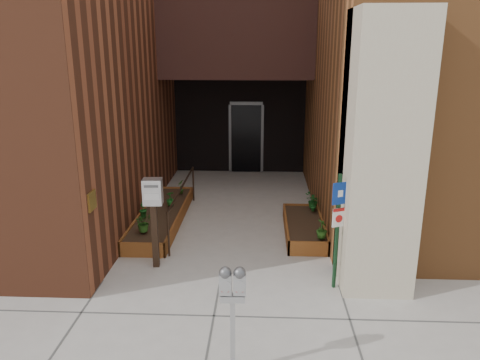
# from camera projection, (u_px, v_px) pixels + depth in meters

# --- Properties ---
(ground) EXTENTS (80.00, 80.00, 0.00)m
(ground) POSITION_uv_depth(u_px,v_px,m) (220.00, 283.00, 7.89)
(ground) COLOR #9E9991
(ground) RESTS_ON ground
(architecture) EXTENTS (20.00, 14.60, 10.00)m
(architecture) POSITION_uv_depth(u_px,v_px,m) (233.00, 3.00, 13.12)
(architecture) COLOR brown
(architecture) RESTS_ON ground
(planter_left) EXTENTS (0.90, 3.60, 0.30)m
(planter_left) POSITION_uv_depth(u_px,v_px,m) (162.00, 217.00, 10.51)
(planter_left) COLOR brown
(planter_left) RESTS_ON ground
(planter_right) EXTENTS (0.80, 2.20, 0.30)m
(planter_right) POSITION_uv_depth(u_px,v_px,m) (304.00, 228.00, 9.89)
(planter_right) COLOR brown
(planter_right) RESTS_ON ground
(handrail) EXTENTS (0.04, 3.34, 0.90)m
(handrail) POSITION_uv_depth(u_px,v_px,m) (182.00, 192.00, 10.27)
(handrail) COLOR black
(handrail) RESTS_ON ground
(parking_meter) EXTENTS (0.32, 0.15, 1.42)m
(parking_meter) POSITION_uv_depth(u_px,v_px,m) (233.00, 292.00, 5.45)
(parking_meter) COLOR #A1A2A4
(parking_meter) RESTS_ON ground
(sign_post) EXTENTS (0.25, 0.12, 1.95)m
(sign_post) POSITION_uv_depth(u_px,v_px,m) (338.00, 220.00, 7.41)
(sign_post) COLOR #13351D
(sign_post) RESTS_ON ground
(payment_dropbox) EXTENTS (0.34, 0.27, 1.65)m
(payment_dropbox) POSITION_uv_depth(u_px,v_px,m) (153.00, 204.00, 8.16)
(payment_dropbox) COLOR black
(payment_dropbox) RESTS_ON ground
(shrub_left_a) EXTENTS (0.48, 0.48, 0.38)m
(shrub_left_a) POSITION_uv_depth(u_px,v_px,m) (143.00, 222.00, 9.24)
(shrub_left_a) COLOR #255317
(shrub_left_a) RESTS_ON planter_left
(shrub_left_b) EXTENTS (0.26, 0.26, 0.36)m
(shrub_left_b) POSITION_uv_depth(u_px,v_px,m) (143.00, 209.00, 10.03)
(shrub_left_b) COLOR #175018
(shrub_left_b) RESTS_ON planter_left
(shrub_left_c) EXTENTS (0.26, 0.26, 0.34)m
(shrub_left_c) POSITION_uv_depth(u_px,v_px,m) (170.00, 198.00, 10.74)
(shrub_left_c) COLOR #19591A
(shrub_left_c) RESTS_ON planter_left
(shrub_left_d) EXTENTS (0.21, 0.21, 0.35)m
(shrub_left_d) POSITION_uv_depth(u_px,v_px,m) (181.00, 187.00, 11.61)
(shrub_left_d) COLOR #275217
(shrub_left_d) RESTS_ON planter_left
(shrub_right_a) EXTENTS (0.21, 0.21, 0.37)m
(shrub_right_a) POSITION_uv_depth(u_px,v_px,m) (322.00, 229.00, 8.92)
(shrub_right_a) COLOR #265719
(shrub_right_a) RESTS_ON planter_right
(shrub_right_b) EXTENTS (0.27, 0.27, 0.37)m
(shrub_right_b) POSITION_uv_depth(u_px,v_px,m) (314.00, 203.00, 10.36)
(shrub_right_b) COLOR #1A5D20
(shrub_right_b) RESTS_ON planter_right
(shrub_right_c) EXTENTS (0.46, 0.46, 0.36)m
(shrub_right_c) POSITION_uv_depth(u_px,v_px,m) (313.00, 201.00, 10.54)
(shrub_right_c) COLOR #18571C
(shrub_right_c) RESTS_ON planter_right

